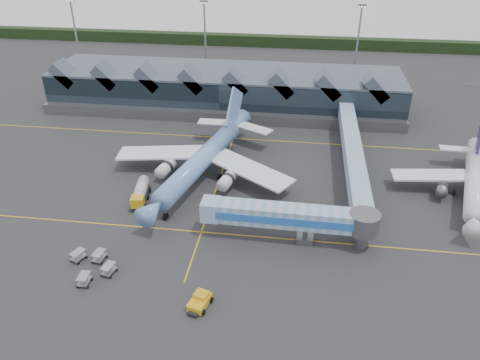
# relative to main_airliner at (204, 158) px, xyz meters

# --- Properties ---
(ground) EXTENTS (260.00, 260.00, 0.00)m
(ground) POSITION_rel_main_airliner_xyz_m (3.09, -10.21, -4.03)
(ground) COLOR #2A2A2C
(ground) RESTS_ON ground
(taxi_stripes) EXTENTS (120.00, 60.00, 0.01)m
(taxi_stripes) POSITION_rel_main_airliner_xyz_m (3.09, -0.21, -4.03)
(taxi_stripes) COLOR gold
(taxi_stripes) RESTS_ON ground
(tree_line_far) EXTENTS (260.00, 4.00, 4.00)m
(tree_line_far) POSITION_rel_main_airliner_xyz_m (3.09, 99.79, -2.03)
(tree_line_far) COLOR black
(tree_line_far) RESTS_ON ground
(terminal) EXTENTS (90.00, 22.25, 12.52)m
(terminal) POSITION_rel_main_airliner_xyz_m (-1.98, 37.14, 0.85)
(terminal) COLOR black
(terminal) RESTS_ON ground
(light_masts) EXTENTS (132.40, 42.56, 22.45)m
(light_masts) POSITION_rel_main_airliner_xyz_m (24.09, 52.59, 8.46)
(light_masts) COLOR gray
(light_masts) RESTS_ON ground
(main_airliner) EXTENTS (36.10, 42.26, 13.72)m
(main_airliner) POSITION_rel_main_airliner_xyz_m (0.00, 0.00, 0.00)
(main_airliner) COLOR #6387C9
(main_airliner) RESTS_ON ground
(regional_jet) EXTENTS (28.06, 31.33, 10.92)m
(regional_jet) POSITION_rel_main_airliner_xyz_m (49.72, -1.20, -0.57)
(regional_jet) COLOR silver
(regional_jet) RESTS_ON ground
(jet_bridge) EXTENTS (27.58, 4.75, 6.30)m
(jet_bridge) POSITION_rel_main_airliner_xyz_m (18.71, -18.37, 0.34)
(jet_bridge) COLOR #6E9EB8
(jet_bridge) RESTS_ON ground
(fuel_truck) EXTENTS (3.58, 8.99, 2.99)m
(fuel_truck) POSITION_rel_main_airliner_xyz_m (-9.68, -10.05, -2.36)
(fuel_truck) COLOR black
(fuel_truck) RESTS_ON ground
(pushback_tug) EXTENTS (3.33, 4.41, 1.79)m
(pushback_tug) POSITION_rel_main_airliner_xyz_m (6.24, -34.25, -3.23)
(pushback_tug) COLOR gold
(pushback_tug) RESTS_ON ground
(baggage_carts) EXTENTS (7.76, 7.46, 1.55)m
(baggage_carts) POSITION_rel_main_airliner_xyz_m (-10.78, -29.23, -3.16)
(baggage_carts) COLOR #93959B
(baggage_carts) RESTS_ON ground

